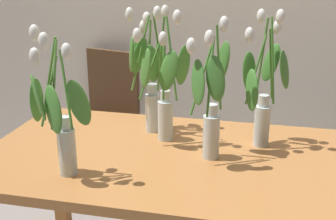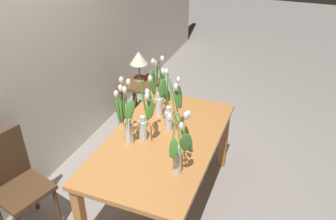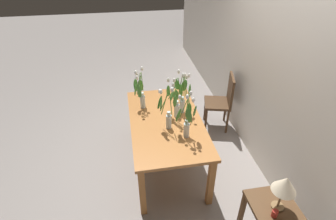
% 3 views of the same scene
% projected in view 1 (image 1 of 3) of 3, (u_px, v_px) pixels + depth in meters
% --- Properties ---
extents(dining_table, '(1.60, 0.90, 0.74)m').
position_uv_depth(dining_table, '(174.00, 174.00, 1.86)').
color(dining_table, '#B7753D').
rests_on(dining_table, ground).
extents(tulip_vase_0, '(0.26, 0.16, 0.56)m').
position_uv_depth(tulip_vase_0, '(59.00, 121.00, 1.58)').
color(tulip_vase_0, silver).
rests_on(tulip_vase_0, dining_table).
extents(tulip_vase_1, '(0.24, 0.23, 0.58)m').
position_uv_depth(tulip_vase_1, '(163.00, 90.00, 1.90)').
color(tulip_vase_1, silver).
rests_on(tulip_vase_1, dining_table).
extents(tulip_vase_2, '(0.16, 0.25, 0.57)m').
position_uv_depth(tulip_vase_2, '(211.00, 107.00, 1.72)').
color(tulip_vase_2, silver).
rests_on(tulip_vase_2, dining_table).
extents(tulip_vase_3, '(0.22, 0.25, 0.59)m').
position_uv_depth(tulip_vase_3, '(263.00, 94.00, 1.85)').
color(tulip_vase_3, silver).
rests_on(tulip_vase_3, dining_table).
extents(tulip_vase_4, '(0.20, 0.24, 0.58)m').
position_uv_depth(tulip_vase_4, '(148.00, 80.00, 2.02)').
color(tulip_vase_4, silver).
rests_on(tulip_vase_4, dining_table).
extents(dining_chair, '(0.49, 0.49, 0.93)m').
position_uv_depth(dining_chair, '(106.00, 112.00, 3.00)').
color(dining_chair, '#4C331E').
rests_on(dining_chair, ground).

